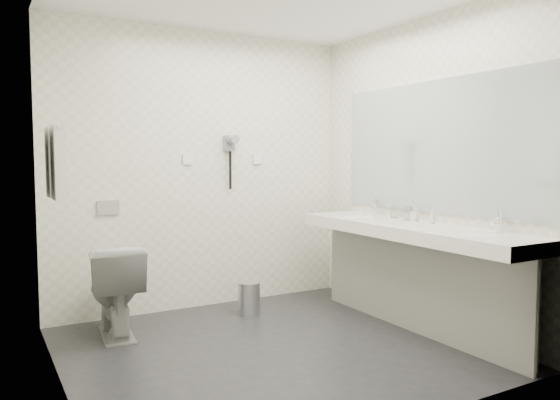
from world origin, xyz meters
TOP-DOWN VIEW (x-y plane):
  - floor at (0.00, 0.00)m, footprint 2.80×2.80m
  - wall_back at (0.00, 1.30)m, footprint 2.80×0.00m
  - wall_front at (0.00, -1.30)m, footprint 2.80×0.00m
  - wall_left at (-1.40, 0.00)m, footprint 0.00×2.60m
  - wall_right at (1.40, 0.00)m, footprint 0.00×2.60m
  - vanity_counter at (1.12, -0.20)m, footprint 0.55×2.20m
  - vanity_panel at (1.15, -0.20)m, footprint 0.03×2.15m
  - vanity_post_near at (1.18, -1.24)m, footprint 0.06×0.06m
  - vanity_post_far at (1.18, 0.84)m, footprint 0.06×0.06m
  - mirror at (1.39, -0.20)m, footprint 0.02×2.20m
  - basin_near at (1.12, -0.85)m, footprint 0.40×0.31m
  - basin_far at (1.12, 0.45)m, footprint 0.40×0.31m
  - faucet_near at (1.32, -0.85)m, footprint 0.04×0.04m
  - faucet_far at (1.32, 0.45)m, footprint 0.04×0.04m
  - soap_bottle_a at (1.27, -0.08)m, footprint 0.06×0.06m
  - soap_bottle_c at (1.27, -0.28)m, footprint 0.06×0.06m
  - glass_left at (1.30, 0.02)m, footprint 0.08×0.08m
  - glass_right at (1.31, 0.21)m, footprint 0.06×0.06m
  - toilet at (-0.91, 0.85)m, footprint 0.46×0.74m
  - flush_plate at (-0.85, 1.29)m, footprint 0.18×0.02m
  - pedal_bin at (0.23, 0.84)m, footprint 0.25×0.25m
  - bin_lid at (0.23, 0.84)m, footprint 0.19×0.19m
  - towel_rail at (-1.35, 0.55)m, footprint 0.02×0.62m
  - towel_near at (-1.34, 0.41)m, footprint 0.07×0.24m
  - towel_far at (-1.34, 0.69)m, footprint 0.07×0.24m
  - dryer_cradle at (0.25, 1.27)m, footprint 0.10×0.04m
  - dryer_barrel at (0.25, 1.20)m, footprint 0.08×0.14m
  - dryer_cord at (0.25, 1.26)m, footprint 0.02×0.02m
  - switch_plate_a at (-0.15, 1.29)m, footprint 0.09×0.02m
  - switch_plate_b at (0.55, 1.29)m, footprint 0.09×0.02m

SIDE VIEW (x-z plane):
  - floor at x=0.00m, z-range 0.00..0.00m
  - pedal_bin at x=0.23m, z-range 0.00..0.27m
  - bin_lid at x=0.23m, z-range 0.27..0.28m
  - toilet at x=-0.91m, z-range 0.00..0.71m
  - vanity_panel at x=1.15m, z-range 0.00..0.75m
  - vanity_post_near at x=1.18m, z-range 0.00..0.75m
  - vanity_post_far at x=1.18m, z-range 0.00..0.75m
  - vanity_counter at x=1.12m, z-range 0.75..0.85m
  - basin_near at x=1.12m, z-range 0.81..0.86m
  - basin_far at x=1.12m, z-range 0.81..0.86m
  - soap_bottle_a at x=1.27m, z-range 0.85..0.96m
  - glass_right at x=1.31m, z-range 0.85..0.96m
  - glass_left at x=1.30m, z-range 0.85..0.96m
  - soap_bottle_c at x=1.27m, z-range 0.85..0.97m
  - faucet_near at x=1.32m, z-range 0.85..1.00m
  - faucet_far at x=1.32m, z-range 0.85..1.00m
  - flush_plate at x=-0.85m, z-range 0.89..1.01m
  - wall_back at x=0.00m, z-range -0.15..2.65m
  - wall_front at x=0.00m, z-range -0.15..2.65m
  - wall_left at x=-1.40m, z-range -0.05..2.55m
  - wall_right at x=1.40m, z-range -0.05..2.55m
  - dryer_cord at x=0.25m, z-range 1.07..1.43m
  - towel_near at x=-1.34m, z-range 1.09..1.57m
  - towel_far at x=-1.34m, z-range 1.09..1.57m
  - switch_plate_a at x=-0.15m, z-range 1.31..1.40m
  - switch_plate_b at x=0.55m, z-range 1.31..1.40m
  - mirror at x=1.39m, z-range 0.92..1.98m
  - dryer_cradle at x=0.25m, z-range 1.43..1.57m
  - dryer_barrel at x=0.25m, z-range 1.49..1.57m
  - towel_rail at x=-1.35m, z-range 1.54..1.56m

